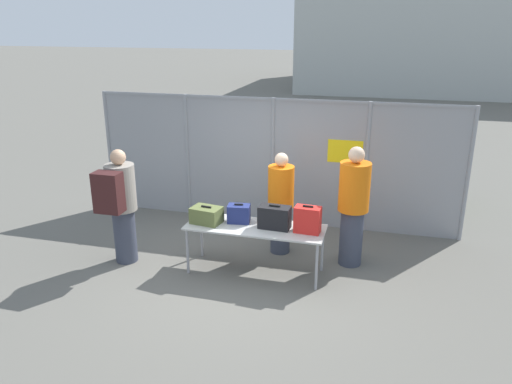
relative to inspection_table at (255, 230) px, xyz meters
The scene contains 12 objects.
ground_plane 0.72m from the inspection_table, 159.12° to the right, with size 120.00×120.00×0.00m, color #605E56.
fence_section 2.09m from the inspection_table, 95.71° to the left, with size 6.67×0.07×2.30m.
inspection_table is the anchor object (origin of this frame).
suitcase_olive 0.75m from the inspection_table, behind, with size 0.47×0.37×0.26m.
suitcase_navy 0.35m from the inspection_table, 160.44° to the left, with size 0.35×0.26×0.29m.
suitcase_black 0.36m from the inspection_table, ahead, with size 0.46×0.26×0.35m.
suitcase_red 0.80m from the inspection_table, ahead, with size 0.38×0.23×0.40m.
traveler_hooded 2.08m from the inspection_table, behind, with size 0.44×0.69×1.79m.
security_worker_near 0.82m from the inspection_table, 74.89° to the left, with size 0.41×0.41×1.65m.
security_worker_far 1.51m from the inspection_table, 25.47° to the left, with size 0.46×0.46×1.86m.
utility_trailer 4.17m from the inspection_table, 65.85° to the left, with size 3.41×2.04×0.73m.
distant_hangar 25.42m from the inspection_table, 77.20° to the left, with size 17.40×11.70×6.29m.
Camera 1 is at (1.95, -6.38, 3.56)m, focal length 35.00 mm.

